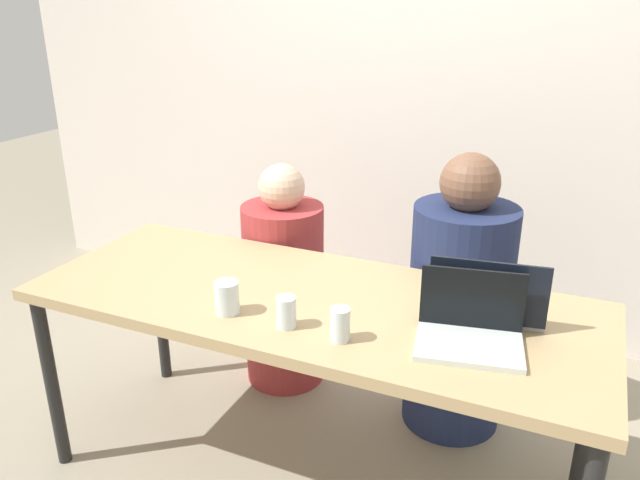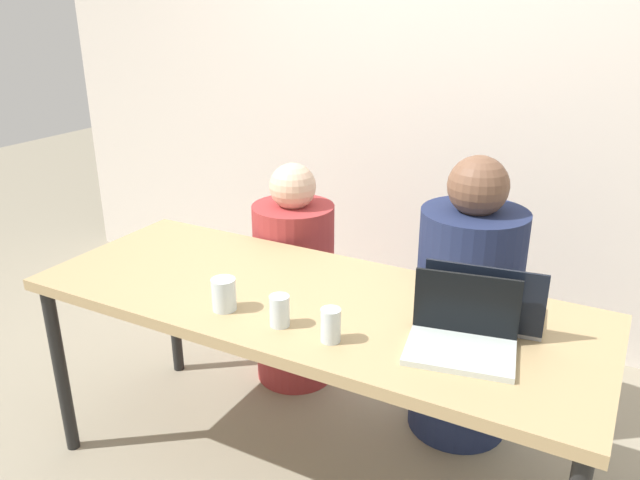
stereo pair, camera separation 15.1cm
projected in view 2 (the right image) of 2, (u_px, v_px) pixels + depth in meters
name	position (u px, v px, depth m)	size (l,w,h in m)	color
ground_plane	(311.00, 473.00, 2.39)	(12.00, 12.00, 0.00)	gray
back_wall	(450.00, 99.00, 3.13)	(5.06, 0.10, 2.45)	silver
desk	(310.00, 313.00, 2.13)	(1.94, 0.75, 0.76)	tan
person_on_left	(294.00, 287.00, 2.86)	(0.44, 0.44, 1.04)	#9F3233
person_on_right	(466.00, 315.00, 2.48)	(0.43, 0.43, 1.17)	#1F284B
laptop_back_right	(484.00, 308.00, 1.93)	(0.38, 0.28, 0.22)	#B0B3BC
laptop_front_right	(462.00, 335.00, 1.78)	(0.34, 0.27, 0.21)	silver
water_glass_center	(280.00, 313.00, 1.91)	(0.06, 0.06, 0.10)	silver
water_glass_left	(224.00, 296.00, 2.01)	(0.08, 0.08, 0.11)	silver
water_glass_right	(331.00, 327.00, 1.82)	(0.06, 0.06, 0.10)	silver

